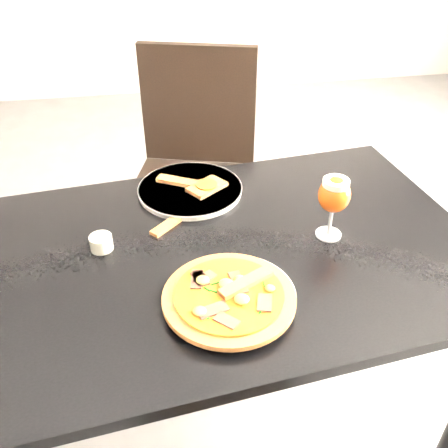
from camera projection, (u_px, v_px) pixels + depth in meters
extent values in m
plane|color=#5A5A5D|center=(281.00, 396.00, 1.75)|extent=(6.00, 6.00, 0.00)
cube|color=black|center=(236.00, 251.00, 1.24)|extent=(1.28, 0.92, 0.03)
cylinder|color=black|center=(43.00, 307.00, 1.60)|extent=(0.05, 0.05, 0.72)
cylinder|color=black|center=(347.00, 250.00, 1.84)|extent=(0.05, 0.05, 0.72)
cube|color=black|center=(192.00, 195.00, 1.90)|extent=(0.57, 0.57, 0.04)
cylinder|color=black|center=(138.00, 274.00, 1.92)|extent=(0.04, 0.04, 0.47)
cylinder|color=black|center=(235.00, 282.00, 1.88)|extent=(0.04, 0.04, 0.47)
cylinder|color=black|center=(160.00, 219.00, 2.22)|extent=(0.04, 0.04, 0.47)
cylinder|color=black|center=(243.00, 225.00, 2.18)|extent=(0.04, 0.04, 0.47)
cube|color=black|center=(198.00, 106.00, 1.91)|extent=(0.43, 0.16, 0.46)
cylinder|color=silver|center=(234.00, 296.00, 1.08)|extent=(0.32, 0.32, 0.01)
cylinder|color=brown|center=(229.00, 298.00, 1.06)|extent=(0.28, 0.28, 0.01)
cylinder|color=#AE540E|center=(229.00, 294.00, 1.05)|extent=(0.23, 0.23, 0.01)
cube|color=#49271F|center=(243.00, 291.00, 1.05)|extent=(0.06, 0.03, 0.00)
cube|color=#49271F|center=(240.00, 278.00, 1.08)|extent=(0.06, 0.06, 0.00)
cube|color=#49271F|center=(216.00, 272.00, 1.10)|extent=(0.04, 0.06, 0.00)
cube|color=#49271F|center=(215.00, 290.00, 1.05)|extent=(0.06, 0.05, 0.00)
cube|color=#49271F|center=(209.00, 303.00, 1.02)|extent=(0.06, 0.05, 0.00)
cube|color=#49271F|center=(227.00, 317.00, 0.99)|extent=(0.04, 0.06, 0.00)
cube|color=#49271F|center=(240.00, 299.00, 1.03)|extent=(0.06, 0.06, 0.00)
ellipsoid|color=gold|center=(237.00, 288.00, 1.06)|extent=(0.03, 0.03, 0.01)
ellipsoid|color=gold|center=(232.00, 270.00, 1.10)|extent=(0.03, 0.03, 0.01)
ellipsoid|color=gold|center=(223.00, 287.00, 1.06)|extent=(0.03, 0.03, 0.01)
ellipsoid|color=gold|center=(196.00, 289.00, 1.05)|extent=(0.03, 0.03, 0.01)
ellipsoid|color=gold|center=(221.00, 296.00, 1.04)|extent=(0.03, 0.03, 0.01)
ellipsoid|color=gold|center=(225.00, 316.00, 0.99)|extent=(0.03, 0.03, 0.01)
ellipsoid|color=gold|center=(235.00, 297.00, 1.03)|extent=(0.03, 0.03, 0.01)
ellipsoid|color=gold|center=(263.00, 294.00, 1.04)|extent=(0.03, 0.03, 0.01)
cube|color=#104C0D|center=(230.00, 288.00, 1.06)|extent=(0.01, 0.02, 0.00)
cube|color=#104C0D|center=(224.00, 279.00, 1.08)|extent=(0.00, 0.02, 0.00)
cube|color=#104C0D|center=(207.00, 274.00, 1.10)|extent=(0.01, 0.02, 0.00)
cube|color=#104C0D|center=(216.00, 289.00, 1.06)|extent=(0.02, 0.01, 0.00)
cube|color=#104C0D|center=(200.00, 293.00, 1.05)|extent=(0.02, 0.01, 0.00)
cube|color=#104C0D|center=(223.00, 295.00, 1.04)|extent=(0.02, 0.01, 0.00)
cube|color=#104C0D|center=(216.00, 305.00, 1.02)|extent=(0.02, 0.02, 0.00)
cube|color=#104C0D|center=(222.00, 319.00, 0.99)|extent=(0.01, 0.02, 0.00)
cube|color=#104C0D|center=(233.00, 303.00, 1.02)|extent=(0.00, 0.02, 0.00)
cube|color=#104C0D|center=(249.00, 309.00, 1.01)|extent=(0.01, 0.02, 0.00)
cube|color=#104C0D|center=(236.00, 295.00, 1.04)|extent=(0.02, 0.01, 0.00)
cube|color=#104C0D|center=(251.00, 293.00, 1.05)|extent=(0.02, 0.01, 0.00)
cube|color=#104C0D|center=(260.00, 282.00, 1.08)|extent=(0.02, 0.01, 0.00)
cube|color=#104C0D|center=(238.00, 285.00, 1.07)|extent=(0.02, 0.02, 0.00)
cube|color=brown|center=(244.00, 281.00, 1.07)|extent=(0.13, 0.09, 0.01)
cylinder|color=silver|center=(190.00, 190.00, 1.43)|extent=(0.34, 0.34, 0.02)
cube|color=brown|center=(179.00, 181.00, 1.44)|extent=(0.13, 0.09, 0.01)
cube|color=brown|center=(207.00, 187.00, 1.42)|extent=(0.13, 0.12, 0.01)
cylinder|color=#AE540E|center=(207.00, 185.00, 1.42)|extent=(0.06, 0.06, 0.00)
cube|color=brown|center=(170.00, 224.00, 1.30)|extent=(0.11, 0.10, 0.01)
cylinder|color=beige|center=(101.00, 243.00, 1.21)|extent=(0.06, 0.06, 0.04)
cylinder|color=gold|center=(100.00, 238.00, 1.21)|extent=(0.05, 0.05, 0.01)
cylinder|color=#B0B3B9|center=(328.00, 234.00, 1.27)|extent=(0.07, 0.07, 0.00)
cylinder|color=#B0B3B9|center=(330.00, 222.00, 1.25)|extent=(0.01, 0.01, 0.07)
ellipsoid|color=#9E3C0F|center=(334.00, 195.00, 1.20)|extent=(0.08, 0.08, 0.09)
cylinder|color=white|center=(336.00, 183.00, 1.18)|extent=(0.06, 0.06, 0.02)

